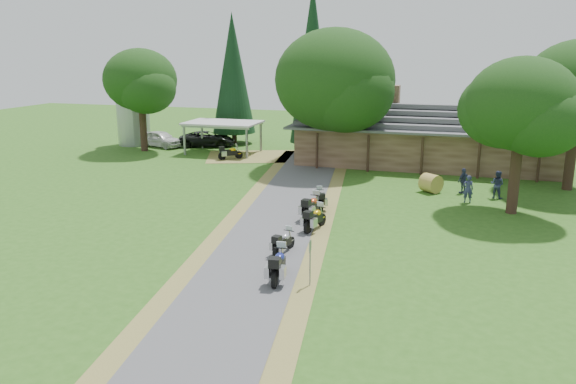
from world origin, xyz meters
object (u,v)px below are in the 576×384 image
(motorcycle_row_e, at_px, (320,198))
(lodge, at_px, (426,134))
(car_dark_suv, at_px, (207,135))
(hay_bale, at_px, (431,183))
(silo, at_px, (133,112))
(motorcycle_row_a, at_px, (279,263))
(motorcycle_row_d, at_px, (312,206))
(motorcycle_carport_a, at_px, (230,152))
(car_white_sedan, at_px, (161,137))
(carport, at_px, (223,137))
(motorcycle_row_c, at_px, (315,217))
(motorcycle_row_b, at_px, (284,241))

(motorcycle_row_e, bearing_deg, lodge, -38.45)
(car_dark_suv, relative_size, motorcycle_row_e, 3.21)
(lodge, distance_m, hay_bale, 9.88)
(silo, bearing_deg, motorcycle_row_a, -49.48)
(car_dark_suv, height_order, motorcycle_row_a, car_dark_suv)
(motorcycle_row_a, xyz_separation_m, motorcycle_row_d, (-0.86, 8.72, 0.01))
(car_dark_suv, xyz_separation_m, motorcycle_carport_a, (4.68, -5.49, -0.44))
(silo, height_order, car_dark_suv, silo)
(lodge, bearing_deg, car_white_sedan, 177.75)
(carport, height_order, motorcycle_carport_a, carport)
(motorcycle_row_a, height_order, motorcycle_carport_a, motorcycle_row_a)
(motorcycle_row_a, relative_size, motorcycle_carport_a, 1.09)
(motorcycle_row_a, bearing_deg, carport, 20.82)
(motorcycle_row_d, distance_m, motorcycle_carport_a, 18.19)
(silo, bearing_deg, hay_bale, -21.08)
(motorcycle_carport_a, relative_size, hay_bale, 1.58)
(motorcycle_row_a, relative_size, motorcycle_row_d, 0.99)
(car_dark_suv, height_order, motorcycle_row_d, car_dark_suv)
(motorcycle_row_c, bearing_deg, silo, 62.13)
(motorcycle_row_d, distance_m, motorcycle_row_e, 2.07)
(car_dark_suv, bearing_deg, hay_bale, -136.90)
(car_white_sedan, distance_m, motorcycle_row_d, 27.01)
(lodge, bearing_deg, motorcycle_row_c, -102.64)
(hay_bale, bearing_deg, car_white_sedan, 157.50)
(silo, relative_size, motorcycle_row_c, 3.21)
(motorcycle_row_a, bearing_deg, lodge, -15.74)
(motorcycle_row_c, distance_m, motorcycle_row_e, 4.09)
(lodge, distance_m, motorcycle_carport_a, 16.31)
(carport, relative_size, motorcycle_row_d, 3.11)
(car_white_sedan, distance_m, motorcycle_carport_a, 9.63)
(lodge, bearing_deg, car_dark_suv, 173.01)
(silo, relative_size, motorcycle_row_d, 3.01)
(car_dark_suv, bearing_deg, motorcycle_row_d, -159.63)
(motorcycle_row_a, relative_size, motorcycle_row_b, 1.22)
(silo, xyz_separation_m, motorcycle_row_e, (22.79, -16.91, -2.54))
(car_white_sedan, relative_size, motorcycle_row_b, 3.45)
(lodge, height_order, motorcycle_row_e, lodge)
(motorcycle_row_c, xyz_separation_m, motorcycle_row_e, (-0.70, 4.03, -0.06))
(motorcycle_row_d, bearing_deg, motorcycle_row_c, -153.16)
(lodge, height_order, carport, lodge)
(motorcycle_carport_a, bearing_deg, car_white_sedan, 115.33)
(lodge, relative_size, motorcycle_row_a, 10.36)
(car_white_sedan, bearing_deg, motorcycle_row_d, -115.97)
(car_dark_suv, xyz_separation_m, hay_bale, (21.56, -12.19, -0.49))
(car_white_sedan, relative_size, motorcycle_row_e, 3.28)
(carport, distance_m, motorcycle_row_a, 29.26)
(lodge, distance_m, motorcycle_row_a, 26.65)
(lodge, relative_size, motorcycle_carport_a, 11.25)
(car_white_sedan, bearing_deg, lodge, -74.95)
(motorcycle_row_c, relative_size, motorcycle_carport_a, 1.03)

